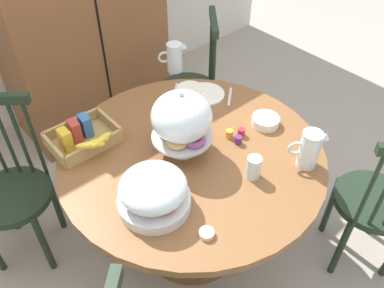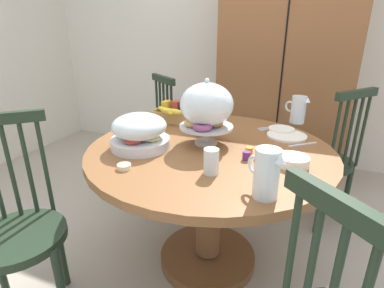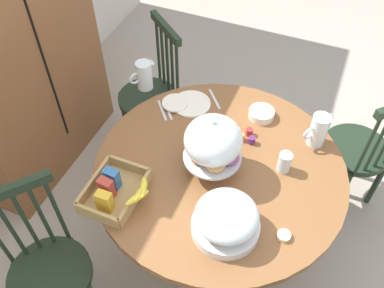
{
  "view_description": "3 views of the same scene",
  "coord_description": "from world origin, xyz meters",
  "px_view_note": "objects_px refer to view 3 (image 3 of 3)",
  "views": [
    {
      "loc": [
        -0.86,
        -0.97,
        2.03
      ],
      "look_at": [
        0.03,
        0.06,
        0.79
      ],
      "focal_mm": 37.33,
      "sensor_mm": 36.0,
      "label": 1
    },
    {
      "loc": [
        0.47,
        -1.31,
        1.3
      ],
      "look_at": [
        -0.07,
        0.06,
        0.74
      ],
      "focal_mm": 27.9,
      "sensor_mm": 36.0,
      "label": 2
    },
    {
      "loc": [
        -1.21,
        -0.31,
        2.36
      ],
      "look_at": [
        0.03,
        0.21,
        0.84
      ],
      "focal_mm": 39.07,
      "sensor_mm": 36.0,
      "label": 3
    }
  ],
  "objects_px": {
    "orange_juice_pitcher": "(318,131)",
    "milk_pitcher": "(144,76)",
    "windsor_chair_facing_door": "(151,97)",
    "windsor_chair_by_cabinet": "(358,152)",
    "china_plate_small": "(175,103)",
    "cereal_bowl": "(261,114)",
    "drinking_glass": "(285,162)",
    "butter_dish": "(284,236)",
    "fruit_platter_covered": "(226,219)",
    "cereal_basket": "(116,191)",
    "china_plate_large": "(191,104)",
    "dining_table": "(218,190)",
    "pastry_stand_with_dome": "(213,143)",
    "windsor_chair_far_side": "(49,271)"
  },
  "relations": [
    {
      "from": "orange_juice_pitcher",
      "to": "milk_pitcher",
      "type": "height_order",
      "value": "orange_juice_pitcher"
    },
    {
      "from": "windsor_chair_facing_door",
      "to": "windsor_chair_by_cabinet",
      "type": "bearing_deg",
      "value": -88.38
    },
    {
      "from": "china_plate_small",
      "to": "cereal_bowl",
      "type": "relative_size",
      "value": 1.07
    },
    {
      "from": "orange_juice_pitcher",
      "to": "drinking_glass",
      "type": "distance_m",
      "value": 0.26
    },
    {
      "from": "butter_dish",
      "to": "fruit_platter_covered",
      "type": "bearing_deg",
      "value": 104.47
    },
    {
      "from": "milk_pitcher",
      "to": "cereal_basket",
      "type": "height_order",
      "value": "milk_pitcher"
    },
    {
      "from": "cereal_bowl",
      "to": "drinking_glass",
      "type": "xyz_separation_m",
      "value": [
        -0.31,
        -0.2,
        0.03
      ]
    },
    {
      "from": "orange_juice_pitcher",
      "to": "china_plate_large",
      "type": "distance_m",
      "value": 0.71
    },
    {
      "from": "windsor_chair_by_cabinet",
      "to": "windsor_chair_facing_door",
      "type": "distance_m",
      "value": 1.37
    },
    {
      "from": "orange_juice_pitcher",
      "to": "cereal_basket",
      "type": "bearing_deg",
      "value": 131.49
    },
    {
      "from": "milk_pitcher",
      "to": "china_plate_small",
      "type": "distance_m",
      "value": 0.25
    },
    {
      "from": "cereal_basket",
      "to": "china_plate_large",
      "type": "distance_m",
      "value": 0.72
    },
    {
      "from": "dining_table",
      "to": "pastry_stand_with_dome",
      "type": "distance_m",
      "value": 0.4
    },
    {
      "from": "milk_pitcher",
      "to": "china_plate_small",
      "type": "xyz_separation_m",
      "value": [
        -0.07,
        -0.23,
        -0.06
      ]
    },
    {
      "from": "windsor_chair_by_cabinet",
      "to": "drinking_glass",
      "type": "height_order",
      "value": "windsor_chair_by_cabinet"
    },
    {
      "from": "windsor_chair_facing_door",
      "to": "orange_juice_pitcher",
      "type": "xyz_separation_m",
      "value": [
        -0.27,
        -1.1,
        0.37
      ]
    },
    {
      "from": "china_plate_small",
      "to": "butter_dish",
      "type": "bearing_deg",
      "value": -126.94
    },
    {
      "from": "dining_table",
      "to": "china_plate_large",
      "type": "bearing_deg",
      "value": 40.37
    },
    {
      "from": "milk_pitcher",
      "to": "china_plate_large",
      "type": "height_order",
      "value": "milk_pitcher"
    },
    {
      "from": "windsor_chair_far_side",
      "to": "fruit_platter_covered",
      "type": "distance_m",
      "value": 0.92
    },
    {
      "from": "windsor_chair_facing_door",
      "to": "drinking_glass",
      "type": "xyz_separation_m",
      "value": [
        -0.51,
        -1.0,
        0.34
      ]
    },
    {
      "from": "milk_pitcher",
      "to": "butter_dish",
      "type": "xyz_separation_m",
      "value": [
        -0.66,
        -1.0,
        -0.07
      ]
    },
    {
      "from": "dining_table",
      "to": "orange_juice_pitcher",
      "type": "bearing_deg",
      "value": -49.99
    },
    {
      "from": "pastry_stand_with_dome",
      "to": "drinking_glass",
      "type": "height_order",
      "value": "pastry_stand_with_dome"
    },
    {
      "from": "pastry_stand_with_dome",
      "to": "cereal_basket",
      "type": "height_order",
      "value": "pastry_stand_with_dome"
    },
    {
      "from": "china_plate_small",
      "to": "cereal_basket",
      "type": "bearing_deg",
      "value": -179.8
    },
    {
      "from": "windsor_chair_facing_door",
      "to": "pastry_stand_with_dome",
      "type": "distance_m",
      "value": 1.05
    },
    {
      "from": "windsor_chair_far_side",
      "to": "cereal_basket",
      "type": "distance_m",
      "value": 0.53
    },
    {
      "from": "dining_table",
      "to": "windsor_chair_far_side",
      "type": "xyz_separation_m",
      "value": [
        -0.7,
        0.61,
        -0.09
      ]
    },
    {
      "from": "windsor_chair_by_cabinet",
      "to": "fruit_platter_covered",
      "type": "height_order",
      "value": "windsor_chair_by_cabinet"
    },
    {
      "from": "orange_juice_pitcher",
      "to": "cereal_bowl",
      "type": "relative_size",
      "value": 1.32
    },
    {
      "from": "drinking_glass",
      "to": "cereal_basket",
      "type": "bearing_deg",
      "value": 124.02
    },
    {
      "from": "china_plate_large",
      "to": "milk_pitcher",
      "type": "bearing_deg",
      "value": 83.4
    },
    {
      "from": "pastry_stand_with_dome",
      "to": "orange_juice_pitcher",
      "type": "height_order",
      "value": "pastry_stand_with_dome"
    },
    {
      "from": "fruit_platter_covered",
      "to": "orange_juice_pitcher",
      "type": "xyz_separation_m",
      "value": [
        0.66,
        -0.26,
        -0.0
      ]
    },
    {
      "from": "dining_table",
      "to": "windsor_chair_facing_door",
      "type": "xyz_separation_m",
      "value": [
        0.61,
        0.7,
        -0.09
      ]
    },
    {
      "from": "cereal_bowl",
      "to": "butter_dish",
      "type": "xyz_separation_m",
      "value": [
        -0.68,
        -0.3,
        -0.01
      ]
    },
    {
      "from": "pastry_stand_with_dome",
      "to": "butter_dish",
      "type": "relative_size",
      "value": 5.73
    },
    {
      "from": "windsor_chair_far_side",
      "to": "cereal_bowl",
      "type": "relative_size",
      "value": 6.96
    },
    {
      "from": "windsor_chair_far_side",
      "to": "cereal_bowl",
      "type": "distance_m",
      "value": 1.35
    },
    {
      "from": "cereal_basket",
      "to": "windsor_chair_by_cabinet",
      "type": "bearing_deg",
      "value": -46.38
    },
    {
      "from": "china_plate_small",
      "to": "butter_dish",
      "type": "xyz_separation_m",
      "value": [
        -0.58,
        -0.77,
        -0.01
      ]
    },
    {
      "from": "windsor_chair_facing_door",
      "to": "fruit_platter_covered",
      "type": "height_order",
      "value": "windsor_chair_facing_door"
    },
    {
      "from": "windsor_chair_far_side",
      "to": "orange_juice_pitcher",
      "type": "distance_m",
      "value": 1.49
    },
    {
      "from": "fruit_platter_covered",
      "to": "butter_dish",
      "type": "xyz_separation_m",
      "value": [
        0.06,
        -0.25,
        -0.07
      ]
    },
    {
      "from": "windsor_chair_by_cabinet",
      "to": "cereal_basket",
      "type": "relative_size",
      "value": 3.09
    },
    {
      "from": "windsor_chair_by_cabinet",
      "to": "butter_dish",
      "type": "xyz_separation_m",
      "value": [
        -0.91,
        0.28,
        0.3
      ]
    },
    {
      "from": "fruit_platter_covered",
      "to": "china_plate_large",
      "type": "relative_size",
      "value": 1.36
    },
    {
      "from": "windsor_chair_facing_door",
      "to": "fruit_platter_covered",
      "type": "bearing_deg",
      "value": -137.78
    },
    {
      "from": "pastry_stand_with_dome",
      "to": "china_plate_small",
      "type": "xyz_separation_m",
      "value": [
        0.35,
        0.35,
        -0.18
      ]
    }
  ]
}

